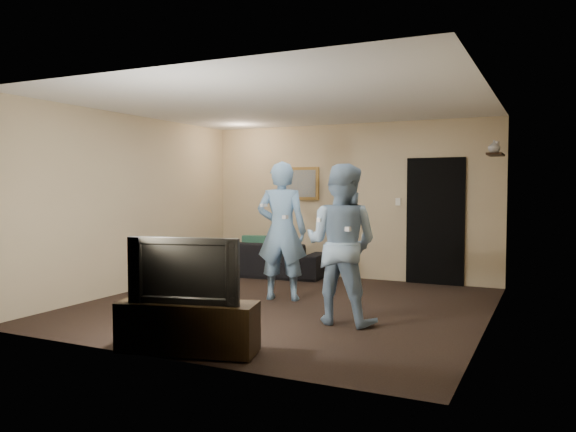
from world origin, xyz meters
The scene contains 19 objects.
ground centered at (0.00, 0.00, 0.00)m, with size 5.00×5.00×0.00m, color black.
ceiling centered at (0.00, 0.00, 2.60)m, with size 5.00×5.00×0.04m, color silver.
wall_back centered at (0.00, 2.50, 1.30)m, with size 5.00×0.04×2.60m, color tan.
wall_front centered at (0.00, -2.50, 1.30)m, with size 5.00×0.04×2.60m, color tan.
wall_left centered at (-2.50, 0.00, 1.30)m, with size 0.04×5.00×2.60m, color tan.
wall_right centered at (2.50, 0.00, 1.30)m, with size 0.04×5.00×2.60m, color tan.
sofa centered at (-1.35, 2.08, 0.30)m, with size 2.04×0.80×0.59m, color black.
throw_pillow centered at (-1.59, 2.08, 0.48)m, with size 0.42×0.13×0.42m, color #1A4F3C.
painting_frame centered at (-0.90, 2.48, 1.60)m, with size 0.72×0.05×0.57m, color olive.
painting_canvas centered at (-0.90, 2.45, 1.60)m, with size 0.62×0.01×0.47m, color slate.
doorway centered at (1.45, 2.47, 1.00)m, with size 0.90×0.06×2.00m, color black.
light_switch centered at (0.85, 2.48, 1.30)m, with size 0.08×0.02×0.12m, color silver.
wall_shelf centered at (2.39, 1.80, 1.99)m, with size 0.20×0.60×0.03m, color black.
shelf_vase centered at (2.39, 1.57, 2.09)m, with size 0.16×0.16×0.17m, color #B6B6BB.
shelf_figurine centered at (2.39, 2.00, 2.09)m, with size 0.06×0.06×0.18m, color #B7B7BB.
tv_console centered at (0.11, -2.27, 0.25)m, with size 1.29×0.41×0.46m, color black.
television centered at (0.11, -2.27, 0.78)m, with size 1.05×0.14×0.61m, color black.
wii_player_left centered at (-0.21, 0.34, 0.94)m, with size 0.77×0.60×1.88m.
wii_player_right centered at (0.98, -0.56, 0.90)m, with size 0.91×0.73×1.80m.
Camera 1 is at (3.15, -6.50, 1.54)m, focal length 35.00 mm.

